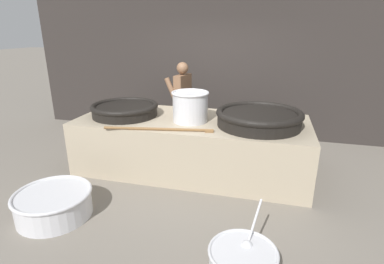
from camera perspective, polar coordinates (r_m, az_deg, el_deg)
The scene contains 10 objects.
ground_plane at distance 5.11m, azimuth 0.00°, elevation -6.87°, with size 60.00×60.00×0.00m, color slate.
back_wall at distance 6.59m, azimuth 4.71°, elevation 17.24°, with size 8.44×0.24×4.08m, color #2D2826.
hearth_platform at distance 4.94m, azimuth 0.00°, elevation -2.36°, with size 3.67×1.52×0.86m.
giant_wok_near at distance 5.11m, azimuth -12.66°, elevation 4.27°, with size 1.11×1.11×0.21m.
giant_wok_far at distance 4.55m, azimuth 12.64°, elevation 2.75°, with size 1.28×1.28×0.24m.
stock_pot at distance 4.64m, azimuth -0.30°, elevation 4.97°, with size 0.58×0.58×0.47m.
stirring_paddle at distance 4.28m, azimuth -5.63°, elevation 0.53°, with size 1.57×0.35×0.04m.
cook at distance 5.98m, azimuth -1.83°, elevation 6.00°, with size 0.43×0.64×1.64m.
prep_bowl_vegetables at distance 3.08m, azimuth 9.59°, elevation -23.27°, with size 0.65×0.84×0.57m.
prep_bowl_meat at distance 4.19m, azimuth -24.85°, elevation -12.13°, with size 0.94×0.94×0.34m.
Camera 1 is at (1.17, -4.45, 2.23)m, focal length 28.00 mm.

